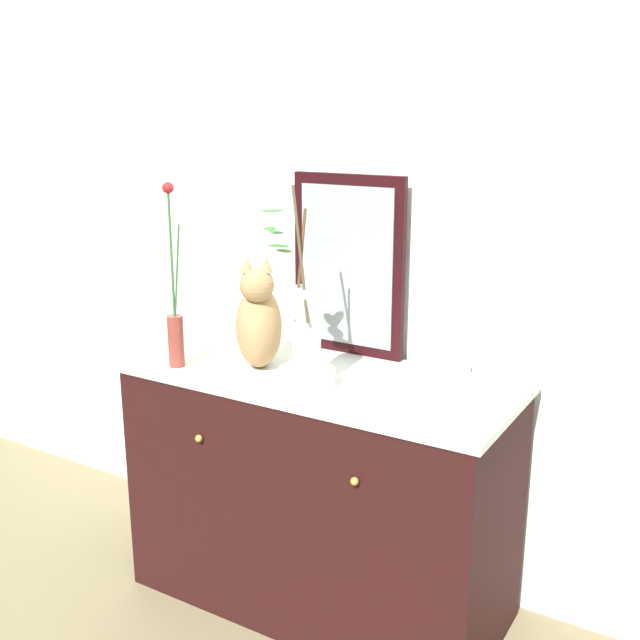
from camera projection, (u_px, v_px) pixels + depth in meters
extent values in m
plane|color=olive|center=(320.00, 597.00, 2.67)|extent=(6.00, 6.00, 0.00)
cube|color=silver|center=(372.00, 214.00, 2.61)|extent=(4.40, 0.08, 2.60)
cube|color=black|center=(320.00, 494.00, 2.56)|extent=(1.24, 0.53, 0.80)
cube|color=silver|center=(320.00, 378.00, 2.45)|extent=(1.26, 0.54, 0.02)
sphere|color=#B79338|center=(199.00, 439.00, 2.40)|extent=(0.02, 0.02, 0.02)
sphere|color=#B79338|center=(355.00, 481.00, 2.13)|extent=(0.02, 0.02, 0.02)
cube|color=black|center=(348.00, 266.00, 2.59)|extent=(0.41, 0.03, 0.61)
cube|color=gray|center=(346.00, 266.00, 2.58)|extent=(0.35, 0.01, 0.54)
ellipsoid|color=#A97E50|center=(259.00, 327.00, 2.49)|extent=(0.26, 0.28, 0.27)
sphere|color=#A97E50|center=(257.00, 285.00, 2.39)|extent=(0.11, 0.11, 0.11)
cone|color=#A97E50|center=(266.00, 264.00, 2.37)|extent=(0.04, 0.04, 0.05)
cone|color=#A97E50|center=(247.00, 264.00, 2.37)|extent=(0.04, 0.04, 0.05)
cylinder|color=#A97E50|center=(262.00, 344.00, 2.71)|extent=(0.11, 0.14, 0.03)
cylinder|color=brown|center=(176.00, 341.00, 2.50)|extent=(0.05, 0.05, 0.17)
cylinder|color=#2E6529|center=(172.00, 256.00, 2.43)|extent=(0.01, 0.01, 0.39)
sphere|color=#A31B1D|center=(168.00, 188.00, 2.37)|extent=(0.04, 0.04, 0.04)
cylinder|color=#295B2B|center=(177.00, 271.00, 2.43)|extent=(0.04, 0.01, 0.30)
cylinder|color=white|center=(307.00, 378.00, 2.32)|extent=(0.17, 0.17, 0.06)
cylinder|color=silver|center=(306.00, 329.00, 2.28)|extent=(0.09, 0.09, 0.25)
cylinder|color=#4E381F|center=(300.00, 265.00, 2.23)|extent=(0.02, 0.08, 0.32)
ellipsoid|color=#375C1F|center=(284.00, 251.00, 2.25)|extent=(0.08, 0.06, 0.01)
ellipsoid|color=#2F6732|center=(276.00, 232.00, 2.23)|extent=(0.08, 0.07, 0.01)
cylinder|color=#4A3C29|center=(300.00, 254.00, 2.21)|extent=(0.10, 0.07, 0.39)
ellipsoid|color=#2D5F24|center=(279.00, 246.00, 2.17)|extent=(0.07, 0.04, 0.01)
ellipsoid|color=#346F21|center=(270.00, 229.00, 2.15)|extent=(0.07, 0.08, 0.01)
ellipsoid|color=#276E2A|center=(272.00, 211.00, 2.14)|extent=(0.07, 0.08, 0.01)
cylinder|color=silver|center=(471.00, 390.00, 2.15)|extent=(0.05, 0.05, 0.11)
cylinder|color=black|center=(472.00, 370.00, 2.14)|extent=(0.00, 0.00, 0.01)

